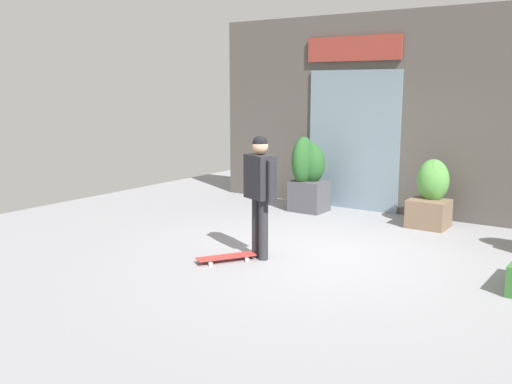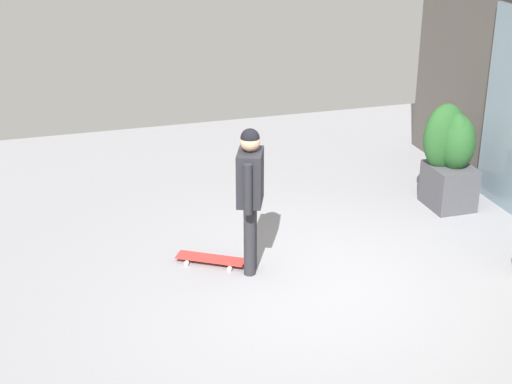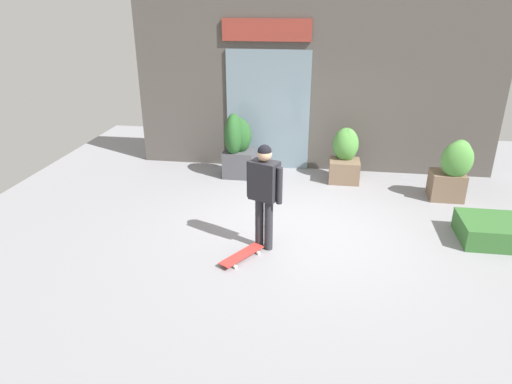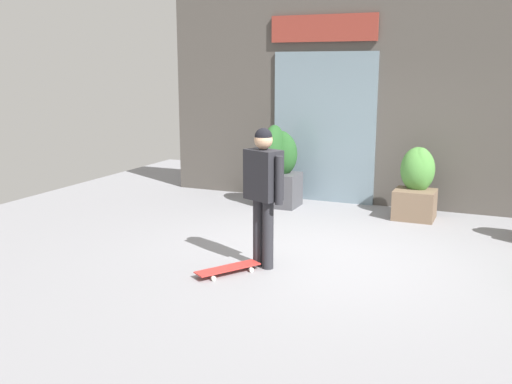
{
  "view_description": "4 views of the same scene",
  "coord_description": "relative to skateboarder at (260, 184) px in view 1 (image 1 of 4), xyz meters",
  "views": [
    {
      "loc": [
        3.73,
        -6.9,
        2.29
      ],
      "look_at": [
        -0.69,
        -0.58,
        0.88
      ],
      "focal_mm": 40.55,
      "sensor_mm": 36.0,
      "label": 1
    },
    {
      "loc": [
        6.76,
        -2.81,
        4.17
      ],
      "look_at": [
        -0.69,
        -0.58,
        0.88
      ],
      "focal_mm": 54.29,
      "sensor_mm": 36.0,
      "label": 2
    },
    {
      "loc": [
        0.25,
        -6.84,
        3.57
      ],
      "look_at": [
        -0.69,
        -0.58,
        0.88
      ],
      "focal_mm": 32.07,
      "sensor_mm": 36.0,
      "label": 3
    },
    {
      "loc": [
        2.05,
        -6.85,
        2.35
      ],
      "look_at": [
        -0.69,
        -0.58,
        0.88
      ],
      "focal_mm": 41.26,
      "sensor_mm": 36.0,
      "label": 4
    }
  ],
  "objects": [
    {
      "name": "building_facade",
      "position": [
        0.51,
        3.83,
        0.78
      ],
      "size": [
        7.79,
        0.31,
        3.61
      ],
      "color": "#4C4742",
      "rests_on": "ground_plane"
    },
    {
      "name": "ground_plane",
      "position": [
        0.56,
        0.68,
        -1.01
      ],
      "size": [
        12.0,
        12.0,
        0.0
      ],
      "primitive_type": "plane",
      "color": "gray"
    },
    {
      "name": "planter_box_left",
      "position": [
        1.3,
        3.11,
        -0.44
      ],
      "size": [
        0.62,
        0.65,
        1.12
      ],
      "color": "brown",
      "rests_on": "ground_plane"
    },
    {
      "name": "skateboard",
      "position": [
        -0.28,
        -0.39,
        -0.95
      ],
      "size": [
        0.59,
        0.78,
        0.08
      ],
      "rotation": [
        0.0,
        0.0,
        -2.13
      ],
      "color": "red",
      "rests_on": "ground_plane"
    },
    {
      "name": "skateboarder",
      "position": [
        0.0,
        0.0,
        0.0
      ],
      "size": [
        0.56,
        0.4,
        1.66
      ],
      "rotation": [
        0.0,
        0.0,
        -1.95
      ],
      "color": "#28282D",
      "rests_on": "ground_plane"
    },
    {
      "name": "planter_box_mid",
      "position": [
        -0.98,
        2.99,
        -0.26
      ],
      "size": [
        0.63,
        0.65,
        1.39
      ],
      "color": "#47474C",
      "rests_on": "ground_plane"
    }
  ]
}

